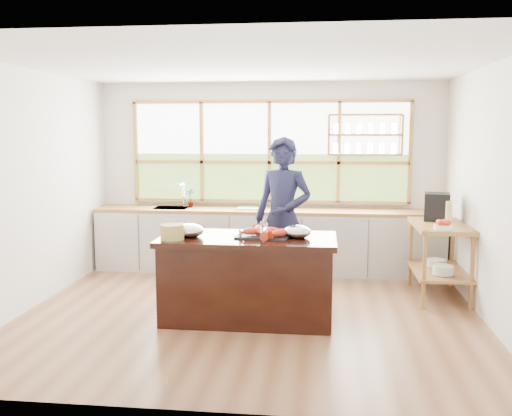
% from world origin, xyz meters
% --- Properties ---
extents(ground_plane, '(5.00, 5.00, 0.00)m').
position_xyz_m(ground_plane, '(0.00, 0.00, 0.00)').
color(ground_plane, '#8D603E').
extents(room_shell, '(5.02, 4.52, 2.71)m').
position_xyz_m(room_shell, '(0.02, 0.51, 1.75)').
color(room_shell, silver).
rests_on(room_shell, ground_plane).
extents(back_counter, '(4.90, 0.63, 0.90)m').
position_xyz_m(back_counter, '(-0.02, 1.94, 0.45)').
color(back_counter, '#BAB9AF').
rests_on(back_counter, ground_plane).
extents(right_shelf_unit, '(0.62, 1.10, 0.90)m').
position_xyz_m(right_shelf_unit, '(2.19, 0.89, 0.60)').
color(right_shelf_unit, '#915B2F').
rests_on(right_shelf_unit, ground_plane).
extents(island, '(1.85, 0.90, 0.90)m').
position_xyz_m(island, '(0.00, -0.20, 0.45)').
color(island, black).
rests_on(island, ground_plane).
extents(cook, '(0.82, 0.67, 1.94)m').
position_xyz_m(cook, '(0.31, 0.63, 0.97)').
color(cook, '#171935').
rests_on(cook, ground_plane).
extents(potted_plant, '(0.18, 0.15, 0.28)m').
position_xyz_m(potted_plant, '(-1.13, 2.00, 1.04)').
color(potted_plant, slate).
rests_on(potted_plant, back_counter).
extents(cutting_board, '(0.41, 0.31, 0.01)m').
position_xyz_m(cutting_board, '(-0.23, 1.94, 0.91)').
color(cutting_board, green).
rests_on(cutting_board, back_counter).
extents(espresso_machine, '(0.35, 0.37, 0.34)m').
position_xyz_m(espresso_machine, '(2.19, 1.18, 1.07)').
color(espresso_machine, black).
rests_on(espresso_machine, right_shelf_unit).
extents(wine_bottle, '(0.08, 0.08, 0.30)m').
position_xyz_m(wine_bottle, '(2.24, 0.72, 1.05)').
color(wine_bottle, '#B5BC60').
rests_on(wine_bottle, right_shelf_unit).
extents(fruit_bowl, '(0.22, 0.22, 0.11)m').
position_xyz_m(fruit_bowl, '(2.14, 0.52, 0.95)').
color(fruit_bowl, silver).
rests_on(fruit_bowl, right_shelf_unit).
extents(slate_board, '(0.58, 0.45, 0.02)m').
position_xyz_m(slate_board, '(0.16, -0.17, 0.91)').
color(slate_board, black).
rests_on(slate_board, island).
extents(lobster_pile, '(0.52, 0.48, 0.08)m').
position_xyz_m(lobster_pile, '(0.19, -0.20, 0.96)').
color(lobster_pile, red).
rests_on(lobster_pile, slate_board).
extents(mixing_bowl_left, '(0.31, 0.31, 0.15)m').
position_xyz_m(mixing_bowl_left, '(-0.61, -0.26, 0.97)').
color(mixing_bowl_left, silver).
rests_on(mixing_bowl_left, island).
extents(mixing_bowl_right, '(0.29, 0.29, 0.14)m').
position_xyz_m(mixing_bowl_right, '(0.52, -0.18, 0.96)').
color(mixing_bowl_right, silver).
rests_on(mixing_bowl_right, island).
extents(wine_glass, '(0.08, 0.08, 0.22)m').
position_xyz_m(wine_glass, '(0.20, -0.50, 1.06)').
color(wine_glass, white).
rests_on(wine_glass, island).
extents(wicker_basket, '(0.24, 0.24, 0.15)m').
position_xyz_m(wicker_basket, '(-0.75, -0.44, 0.98)').
color(wicker_basket, tan).
rests_on(wicker_basket, island).
extents(parchment_roll, '(0.24, 0.29, 0.08)m').
position_xyz_m(parchment_roll, '(-0.73, 0.04, 0.94)').
color(parchment_roll, white).
rests_on(parchment_roll, island).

